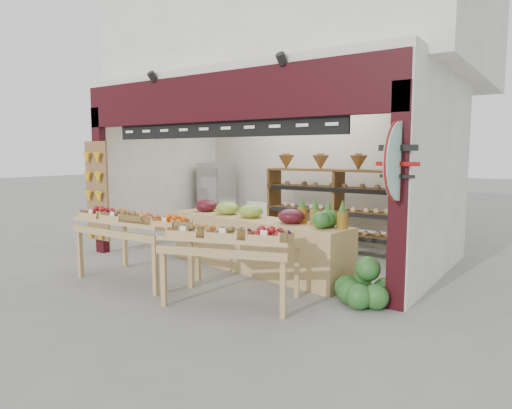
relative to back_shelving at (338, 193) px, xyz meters
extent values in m
plane|color=slate|center=(-0.80, -1.57, -1.09)|extent=(60.00, 60.00, 0.00)
cube|color=white|center=(-0.80, 0.72, 0.41)|extent=(5.76, 0.18, 3.00)
cube|color=white|center=(-3.59, -0.97, 0.41)|extent=(0.18, 3.38, 3.00)
cube|color=white|center=(1.99, -0.97, 0.41)|extent=(0.18, 3.38, 3.00)
cube|color=white|center=(-0.80, -0.97, 1.97)|extent=(5.76, 3.38, 0.12)
cube|color=white|center=(-0.80, 0.13, 3.11)|extent=(6.36, 4.60, 2.40)
cube|color=black|center=(-0.80, -2.62, 1.56)|extent=(5.70, 0.14, 0.70)
cube|color=black|center=(-3.55, -2.62, 0.24)|extent=(0.22, 0.14, 2.65)
cube|color=black|center=(1.95, -2.62, 0.24)|extent=(0.22, 0.14, 2.65)
cube|color=black|center=(-0.80, -2.59, 1.11)|extent=(4.20, 0.05, 0.26)
cylinder|color=white|center=(-0.70, -2.52, 1.36)|extent=(0.34, 0.05, 0.34)
cube|color=olive|center=(-3.53, -2.71, 0.06)|extent=(0.60, 0.04, 1.80)
cylinder|color=#B0DDC4|center=(1.95, -2.71, 0.66)|extent=(0.04, 0.90, 0.90)
cylinder|color=maroon|center=(1.95, -2.73, 0.66)|extent=(0.01, 0.92, 0.92)
cube|color=brown|center=(-1.42, 0.00, -0.33)|extent=(0.05, 0.47, 1.52)
cube|color=brown|center=(0.00, 0.00, -0.33)|extent=(0.05, 0.47, 1.52)
cube|color=brown|center=(1.42, 0.00, -0.33)|extent=(0.05, 0.47, 1.52)
cube|color=brown|center=(0.00, 0.00, -0.76)|extent=(2.85, 0.47, 0.04)
cube|color=brown|center=(0.00, 0.00, -0.33)|extent=(2.85, 0.47, 0.04)
cube|color=brown|center=(0.00, 0.00, 0.10)|extent=(2.85, 0.47, 0.04)
cube|color=brown|center=(0.00, 0.00, 0.43)|extent=(2.85, 0.47, 0.04)
cone|color=brown|center=(-1.14, 0.00, 0.57)|extent=(0.32, 0.32, 0.28)
cone|color=brown|center=(-0.38, 0.00, 0.57)|extent=(0.32, 0.32, 0.28)
cone|color=brown|center=(0.38, 0.00, 0.57)|extent=(0.32, 0.32, 0.28)
cone|color=brown|center=(1.14, 0.00, 0.57)|extent=(0.32, 0.32, 0.28)
cube|color=#A9ABAF|center=(-2.99, 0.05, -0.28)|extent=(0.65, 0.65, 1.62)
cube|color=beige|center=(-2.28, -1.04, -0.93)|extent=(0.42, 0.35, 0.32)
cube|color=beige|center=(-2.23, -1.04, -0.64)|extent=(0.38, 0.33, 0.27)
cube|color=#13481D|center=(-1.76, -1.24, -0.96)|extent=(0.40, 0.33, 0.27)
cube|color=beige|center=(-1.68, -0.85, -0.96)|extent=(0.36, 0.30, 0.25)
cube|color=tan|center=(-0.45, -2.08, -0.67)|extent=(3.37, 1.20, 0.83)
ellipsoid|color=#59141E|center=(-1.63, -1.88, -0.16)|extent=(0.40, 0.37, 0.22)
ellipsoid|color=#8CB23F|center=(-1.09, -1.98, -0.16)|extent=(0.40, 0.37, 0.22)
ellipsoid|color=#8CB23F|center=(-0.55, -2.07, -0.16)|extent=(0.40, 0.37, 0.22)
ellipsoid|color=#59141E|center=(0.27, -2.21, -0.16)|extent=(0.40, 0.37, 0.22)
cylinder|color=olive|center=(0.38, -2.09, -0.15)|extent=(0.15, 0.15, 0.22)
cylinder|color=olive|center=(0.61, -2.13, -0.15)|extent=(0.15, 0.15, 0.22)
cylinder|color=olive|center=(0.84, -2.17, -0.15)|extent=(0.15, 0.15, 0.22)
cylinder|color=olive|center=(1.06, -2.21, -0.15)|extent=(0.15, 0.15, 0.22)
cube|color=tan|center=(-1.56, -3.48, -0.29)|extent=(1.71, 0.97, 0.25)
cube|color=tan|center=(-2.34, -3.91, -0.74)|extent=(0.06, 0.06, 0.69)
cube|color=tan|center=(-0.77, -3.88, -0.74)|extent=(0.06, 0.06, 0.69)
cube|color=tan|center=(-2.36, -3.07, -0.74)|extent=(0.06, 0.06, 0.69)
cube|color=tan|center=(-0.78, -3.05, -0.74)|extent=(0.06, 0.06, 0.69)
cube|color=tan|center=(0.18, -3.50, -0.34)|extent=(1.79, 1.34, 0.24)
cube|color=tan|center=(-0.40, -4.10, -0.76)|extent=(0.08, 0.08, 0.65)
cube|color=tan|center=(1.00, -3.64, -0.76)|extent=(0.08, 0.08, 0.65)
cube|color=tan|center=(-0.64, -3.36, -0.76)|extent=(0.08, 0.08, 0.65)
cube|color=tan|center=(0.76, -2.90, -0.76)|extent=(0.08, 0.08, 0.65)
sphere|color=#194717|center=(1.43, -2.77, -0.93)|extent=(0.31, 0.31, 0.31)
sphere|color=#194717|center=(1.76, -2.77, -0.93)|extent=(0.31, 0.31, 0.31)
sphere|color=#194717|center=(1.43, -2.44, -0.93)|extent=(0.31, 0.31, 0.31)
sphere|color=#194717|center=(1.76, -2.44, -0.93)|extent=(0.31, 0.31, 0.31)
sphere|color=#194717|center=(1.59, -2.61, -0.66)|extent=(0.31, 0.31, 0.31)
sphere|color=#194717|center=(1.59, -2.88, -0.93)|extent=(0.31, 0.31, 0.31)
sphere|color=#194717|center=(1.32, -2.61, -0.93)|extent=(0.31, 0.31, 0.31)
camera|label=1|loc=(3.56, -7.87, 0.76)|focal=32.00mm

